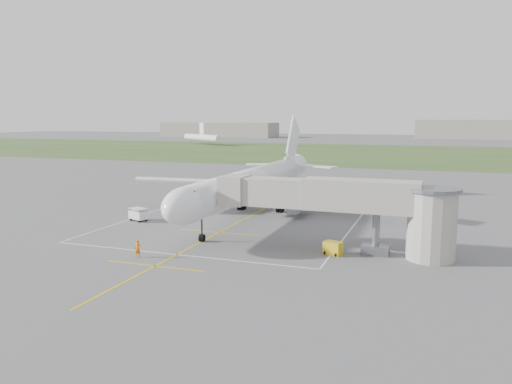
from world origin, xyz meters
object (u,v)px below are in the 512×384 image
(airliner, at_px, (252,183))
(gpu_unit, at_px, (333,248))
(ramp_worker_nose, at_px, (138,249))
(ramp_worker_wing, at_px, (219,204))
(baggage_cart, at_px, (138,214))
(jet_bridge, at_px, (353,205))

(airliner, xyz_separation_m, gpu_unit, (14.16, -15.65, -3.76))
(airliner, distance_m, ramp_worker_nose, 23.29)
(ramp_worker_nose, xyz_separation_m, ramp_worker_wing, (-2.73, 24.82, 0.05))
(ramp_worker_nose, bearing_deg, baggage_cart, 116.42)
(airliner, xyz_separation_m, ramp_worker_wing, (-5.76, 2.01, -3.50))
(airliner, relative_size, jet_bridge, 2.00)
(airliner, bearing_deg, gpu_unit, -47.86)
(baggage_cart, height_order, ramp_worker_wing, ramp_worker_wing)
(airliner, distance_m, baggage_cart, 15.30)
(baggage_cart, xyz_separation_m, ramp_worker_nose, (9.37, -14.58, -0.01))
(ramp_worker_wing, bearing_deg, jet_bridge, -171.73)
(gpu_unit, xyz_separation_m, baggage_cart, (-26.57, 7.42, 0.22))
(baggage_cart, height_order, ramp_worker_nose, ramp_worker_nose)
(jet_bridge, relative_size, ramp_worker_nose, 13.95)
(jet_bridge, xyz_separation_m, gpu_unit, (-1.56, -1.40, -4.11))
(jet_bridge, relative_size, baggage_cart, 8.59)
(baggage_cart, distance_m, ramp_worker_nose, 17.33)
(airliner, bearing_deg, ramp_worker_nose, -97.57)
(jet_bridge, bearing_deg, gpu_unit, -138.00)
(gpu_unit, bearing_deg, baggage_cart, -177.37)
(jet_bridge, height_order, baggage_cart, jet_bridge)
(jet_bridge, xyz_separation_m, ramp_worker_nose, (-18.75, -8.56, -3.91))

